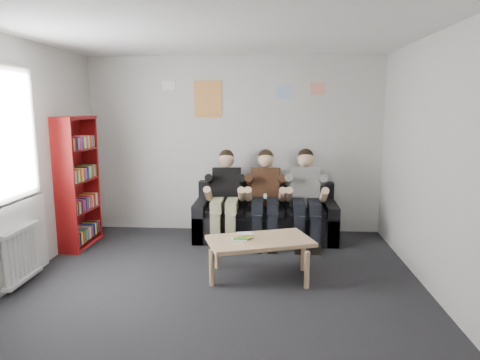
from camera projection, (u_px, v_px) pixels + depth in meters
The scene contains 14 objects.
room_shell at pixel (213, 168), 4.15m from camera, with size 5.00×5.00×5.00m.
sofa at pixel (265, 219), 6.37m from camera, with size 2.06×0.84×0.80m.
bookshelf at pixel (79, 182), 5.91m from camera, with size 0.27×0.81×1.81m.
coffee_table at pixel (260, 244), 4.85m from camera, with size 1.15×0.63×0.46m.
game_cases at pixel (242, 237), 4.84m from camera, with size 0.23×0.22×0.06m.
person_left at pixel (225, 197), 6.15m from camera, with size 0.42×0.89×1.32m.
person_middle at pixel (265, 198), 6.11m from camera, with size 0.42×0.90×1.33m.
person_right at pixel (306, 198), 6.08m from camera, with size 0.43×0.92×1.34m.
radiator at pixel (21, 254), 4.66m from camera, with size 0.10×0.64×0.60m.
window at pixel (9, 193), 4.55m from camera, with size 0.05×1.30×2.36m.
poster_large at pixel (208, 99), 6.50m from camera, with size 0.42×0.01×0.55m, color gold.
poster_blue at pixel (284, 92), 6.41m from camera, with size 0.25×0.01×0.20m, color #397AC2.
poster_pink at pixel (318, 89), 6.36m from camera, with size 0.22×0.01×0.18m, color #D342A7.
poster_sign at pixel (169, 86), 6.51m from camera, with size 0.20×0.01×0.14m, color white.
Camera 1 is at (0.54, -4.08, 1.95)m, focal length 32.00 mm.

